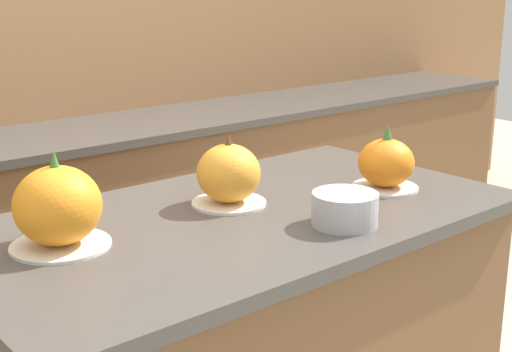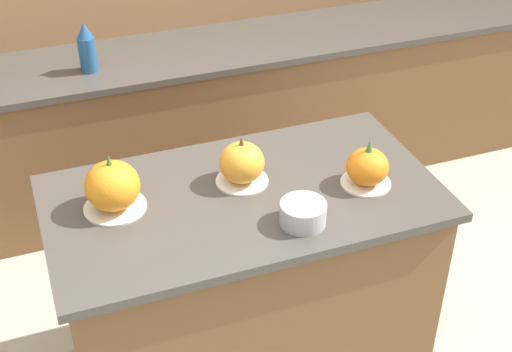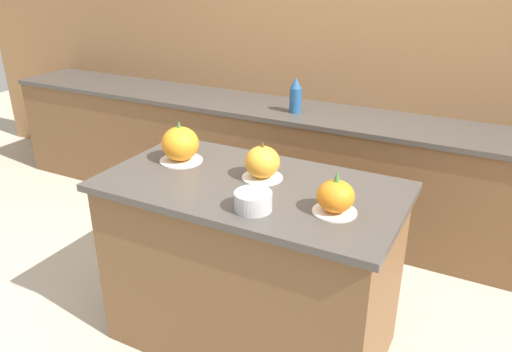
% 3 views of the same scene
% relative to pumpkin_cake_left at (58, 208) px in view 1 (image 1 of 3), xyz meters
% --- Properties ---
extents(back_counter, '(6.00, 0.60, 0.89)m').
position_rel_pumpkin_cake_left_xyz_m(back_counter, '(0.46, 1.32, -0.58)').
color(back_counter, brown).
rests_on(back_counter, ground_plane).
extents(pumpkin_cake_left, '(0.22, 0.22, 0.22)m').
position_rel_pumpkin_cake_left_xyz_m(pumpkin_cake_left, '(0.00, 0.00, 0.00)').
color(pumpkin_cake_left, silver).
rests_on(pumpkin_cake_left, kitchen_island).
extents(pumpkin_cake_center, '(0.20, 0.20, 0.19)m').
position_rel_pumpkin_cake_left_xyz_m(pumpkin_cake_center, '(0.48, -0.00, -0.01)').
color(pumpkin_cake_center, silver).
rests_on(pumpkin_cake_center, kitchen_island).
extents(pumpkin_cake_right, '(0.19, 0.19, 0.19)m').
position_rel_pumpkin_cake_left_xyz_m(pumpkin_cake_right, '(0.91, -0.17, -0.02)').
color(pumpkin_cake_right, silver).
rests_on(pumpkin_cake_right, kitchen_island).
extents(mixing_bowl, '(0.16, 0.16, 0.08)m').
position_rel_pumpkin_cake_left_xyz_m(mixing_bowl, '(0.59, -0.31, -0.05)').
color(mixing_bowl, '#ADADB2').
rests_on(mixing_bowl, kitchen_island).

